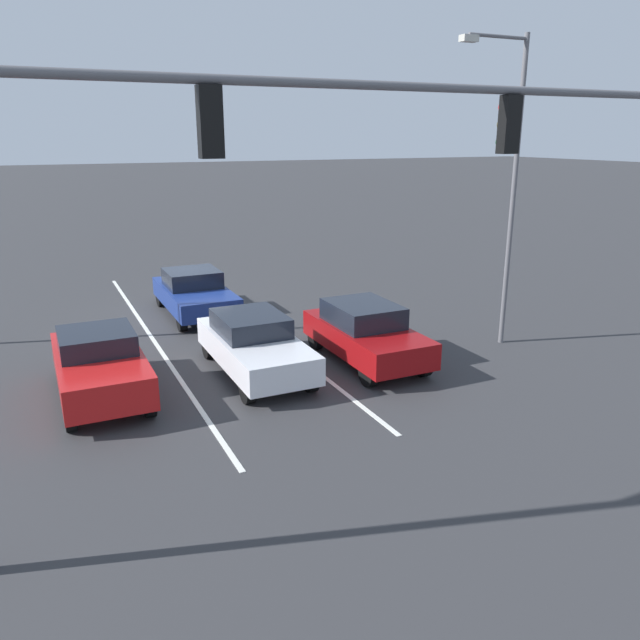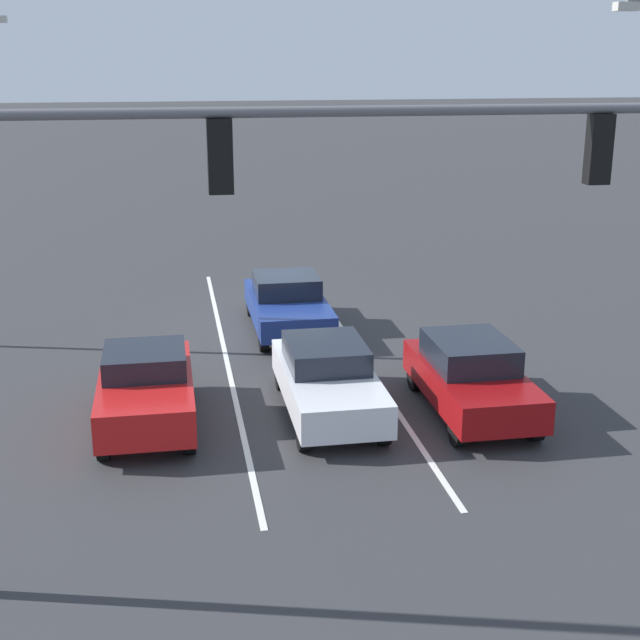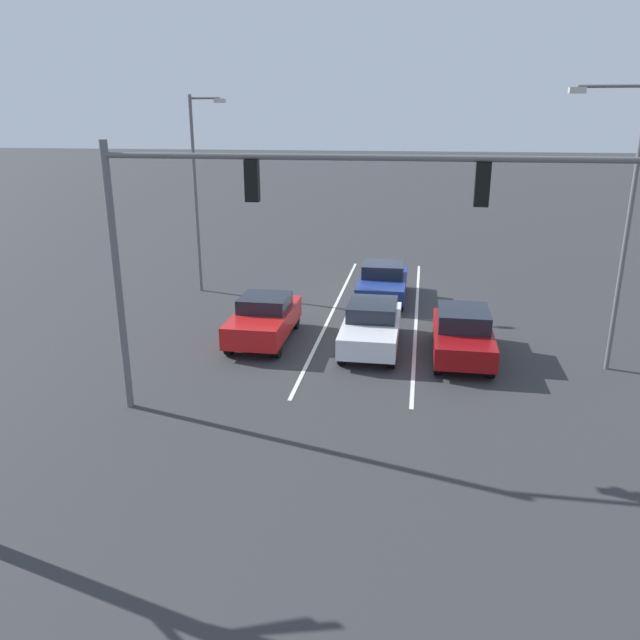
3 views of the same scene
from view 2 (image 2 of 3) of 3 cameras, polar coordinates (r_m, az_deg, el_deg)
name	(u,v)px [view 2 (image 2 of 3)]	position (r m, az deg, el deg)	size (l,w,h in m)	color
ground_plane	(280,326)	(24.65, -2.59, -0.40)	(240.00, 240.00, 0.00)	#333335
lane_stripe_left_divider	(357,351)	(22.62, 2.37, -1.97)	(0.12, 16.89, 0.01)	silver
lane_stripe_center_divider	(226,358)	(22.19, -6.03, -2.43)	(0.12, 16.89, 0.01)	silver
car_red_rightlane_front	(146,387)	(18.31, -11.07, -4.26)	(1.85, 4.16, 1.55)	red
car_maroon_leftlane_front	(471,376)	(18.83, 9.64, -3.56)	(1.82, 4.18, 1.56)	maroon
car_white_midlane_front	(328,379)	(18.52, 0.50, -3.78)	(1.81, 4.40, 1.49)	silver
car_navy_midlane_second	(288,303)	(24.12, -2.09, 1.08)	(1.95, 4.39, 1.49)	navy
traffic_signal_gantry	(226,221)	(11.71, -6.01, 6.33)	(12.03, 0.37, 6.89)	slate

